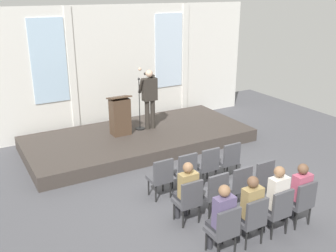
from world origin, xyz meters
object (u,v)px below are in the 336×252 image
(chair_r0_c0, at_px, (161,176))
(audience_r2_c1, at_px, (250,206))
(chair_r0_c3, at_px, (229,158))
(chair_r2_c3, at_px, (301,200))
(audience_r1_c0, at_px, (187,189))
(audience_r2_c0, at_px, (222,216))
(chair_r1_c0, at_px, (189,199))
(chair_r1_c2, at_px, (239,184))
(audience_r2_c2, at_px, (275,196))
(chair_r1_c3, at_px, (261,177))
(chair_r2_c1, at_px, (252,218))
(chair_r1_c1, at_px, (215,191))
(audience_r2_c3, at_px, (299,190))
(lectern, at_px, (120,116))
(chair_r2_c0, at_px, (224,228))
(speaker, at_px, (149,95))
(chair_r0_c2, at_px, (208,164))
(chair_r0_c1, at_px, (185,170))
(chair_r2_c2, at_px, (277,209))

(chair_r0_c0, distance_m, audience_r2_c1, 2.22)
(chair_r0_c3, xyz_separation_m, chair_r2_c3, (0.00, -2.21, 0.00))
(audience_r1_c0, distance_m, audience_r2_c0, 1.11)
(chair_r1_c0, distance_m, chair_r1_c2, 1.21)
(audience_r2_c2, bearing_deg, chair_r1_c3, 59.39)
(chair_r1_c0, bearing_deg, chair_r2_c1, -61.22)
(audience_r1_c0, height_order, chair_r2_c3, audience_r1_c0)
(chair_r0_c0, relative_size, audience_r2_c0, 0.71)
(chair_r1_c1, xyz_separation_m, chair_r1_c2, (0.61, 0.00, 0.00))
(chair_r0_c3, height_order, chair_r1_c1, same)
(audience_r2_c3, bearing_deg, audience_r2_c0, -179.92)
(chair_r0_c0, xyz_separation_m, audience_r2_c1, (0.61, -2.13, 0.20))
(lectern, height_order, audience_r2_c3, lectern)
(chair_r0_c0, xyz_separation_m, audience_r1_c0, (0.00, -1.02, 0.18))
(audience_r1_c0, bearing_deg, chair_r2_c0, -90.00)
(chair_r2_c3, bearing_deg, chair_r2_c0, 180.00)
(speaker, distance_m, audience_r1_c0, 4.50)
(chair_r1_c0, bearing_deg, chair_r2_c3, -31.25)
(chair_r0_c2, bearing_deg, chair_r2_c1, -105.36)
(audience_r1_c0, relative_size, chair_r1_c2, 1.36)
(audience_r1_c0, xyz_separation_m, audience_r2_c3, (1.82, -1.10, 0.00))
(speaker, xyz_separation_m, audience_r2_c2, (-0.16, -5.34, -0.64))
(audience_r2_c0, distance_m, audience_r2_c1, 0.61)
(chair_r0_c3, relative_size, audience_r1_c0, 0.74)
(chair_r0_c1, height_order, audience_r2_c3, audience_r2_c3)
(chair_r1_c1, distance_m, chair_r2_c1, 1.10)
(lectern, bearing_deg, audience_r2_c1, -88.02)
(lectern, height_order, chair_r1_c0, lectern)
(audience_r2_c2, bearing_deg, speaker, 88.31)
(audience_r1_c0, relative_size, chair_r2_c1, 1.36)
(chair_r2_c2, bearing_deg, chair_r1_c2, 90.00)
(speaker, bearing_deg, chair_r0_c3, -82.05)
(chair_r0_c1, bearing_deg, audience_r1_c0, -120.73)
(audience_r2_c1, distance_m, chair_r2_c2, 0.64)
(chair_r1_c1, relative_size, audience_r2_c1, 0.71)
(chair_r0_c3, xyz_separation_m, audience_r2_c2, (-0.61, -2.13, 0.22))
(lectern, xyz_separation_m, chair_r2_c0, (-0.42, -5.40, -0.38))
(audience_r2_c1, bearing_deg, chair_r1_c1, 90.00)
(chair_r1_c0, xyz_separation_m, chair_r1_c3, (1.82, 0.00, 0.00))
(chair_r0_c0, distance_m, chair_r2_c0, 2.21)
(chair_r0_c3, bearing_deg, audience_r1_c0, -150.72)
(lectern, height_order, chair_r0_c3, lectern)
(audience_r2_c1, bearing_deg, chair_r2_c2, -7.62)
(chair_r0_c3, distance_m, chair_r2_c3, 2.21)
(chair_r0_c1, distance_m, audience_r2_c0, 2.22)
(audience_r2_c0, bearing_deg, audience_r2_c2, -0.11)
(chair_r0_c1, height_order, audience_r1_c0, audience_r1_c0)
(lectern, bearing_deg, chair_r0_c2, -76.12)
(lectern, distance_m, chair_r1_c0, 4.34)
(chair_r0_c3, bearing_deg, chair_r0_c2, 180.00)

